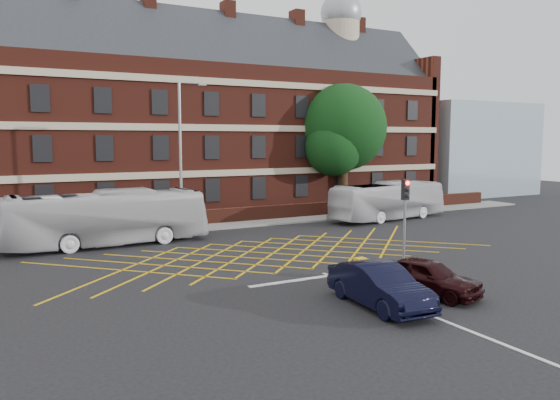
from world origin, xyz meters
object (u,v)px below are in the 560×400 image
car_maroon (427,277)px  street_lamp (182,183)px  bus_right (388,201)px  traffic_light_near (404,233)px  deciduous_tree (343,134)px  car_navy (380,286)px  bus_left (106,218)px  utility_cabinet (360,268)px

car_maroon → street_lamp: size_ratio=0.44×
bus_right → street_lamp: 16.31m
bus_right → traffic_light_near: traffic_light_near is taller
deciduous_tree → car_navy: bearing=-122.0°
car_maroon → deciduous_tree: (12.19, 23.41, 5.88)m
deciduous_tree → street_lamp: bearing=-158.9°
car_navy → street_lamp: size_ratio=0.50×
traffic_light_near → deciduous_tree: bearing=62.6°
bus_left → traffic_light_near: traffic_light_near is taller
car_maroon → street_lamp: bearing=87.4°
bus_left → street_lamp: size_ratio=1.20×
bus_left → street_lamp: (4.79, 0.70, 1.77)m
car_maroon → deciduous_tree: deciduous_tree is taller
bus_left → bus_right: size_ratio=1.11×
car_navy → deciduous_tree: 28.60m
bus_left → bus_right: 20.99m
bus_left → car_navy: bearing=-160.7°
deciduous_tree → car_maroon: bearing=-117.5°
bus_left → bus_right: bus_left is taller
deciduous_tree → traffic_light_near: bearing=-117.4°
bus_right → street_lamp: street_lamp is taller
traffic_light_near → utility_cabinet: bearing=-177.7°
car_maroon → utility_cabinet: bearing=84.8°
bus_left → car_maroon: bearing=-152.8°
bus_right → car_navy: bus_right is taller
street_lamp → bus_left: bearing=-171.7°
bus_left → car_maroon: size_ratio=2.69×
bus_left → car_maroon: (9.16, -16.33, -0.87)m
car_navy → utility_cabinet: bearing=66.1°
bus_left → street_lamp: bearing=-83.8°
traffic_light_near → utility_cabinet: traffic_light_near is taller
bus_left → deciduous_tree: size_ratio=1.06×
utility_cabinet → traffic_light_near: bearing=2.3°
car_navy → car_maroon: size_ratio=1.12×
car_navy → deciduous_tree: deciduous_tree is taller
bus_right → traffic_light_near: size_ratio=2.42×
bus_right → car_navy: 22.39m
street_lamp → utility_cabinet: street_lamp is taller
street_lamp → car_navy: bearing=-84.3°
bus_left → traffic_light_near: (11.03, -12.81, 0.16)m
car_maroon → utility_cabinet: car_maroon is taller
deciduous_tree → street_lamp: size_ratio=1.13×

